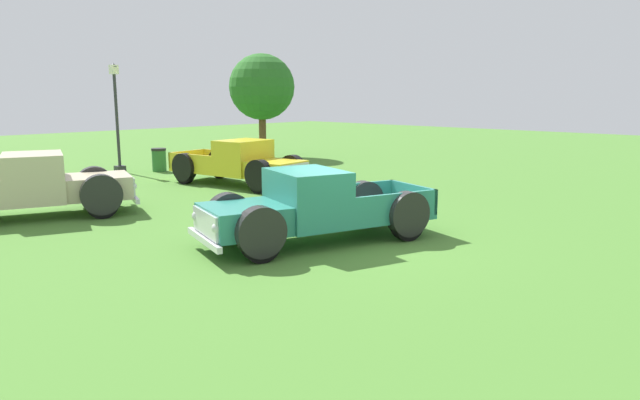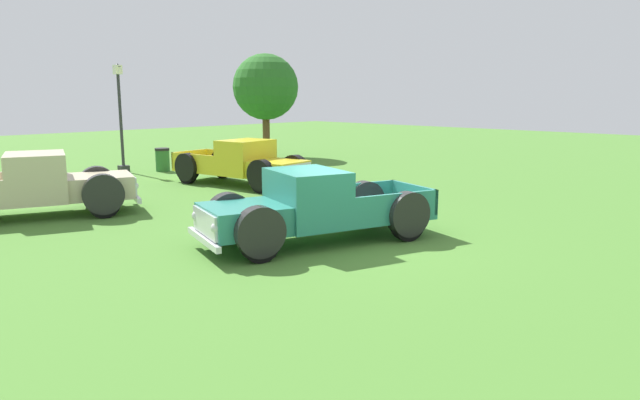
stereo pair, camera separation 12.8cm
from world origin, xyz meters
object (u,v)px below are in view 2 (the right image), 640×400
pickup_truck_behind_left (247,164)px  pickup_truck_behind_right (40,186)px  lamp_post_near (120,116)px  pickup_truck_foreground (305,209)px  trash_can (163,160)px  oak_tree_east (265,87)px

pickup_truck_behind_left → pickup_truck_behind_right: pickup_truck_behind_right is taller
pickup_truck_behind_left → lamp_post_near: bearing=100.2°
pickup_truck_behind_right → lamp_post_near: 8.90m
pickup_truck_foreground → pickup_truck_behind_left: size_ratio=1.01×
pickup_truck_foreground → pickup_truck_behind_right: pickup_truck_behind_right is taller
pickup_truck_foreground → trash_can: 13.13m
oak_tree_east → pickup_truck_behind_left: bearing=-134.6°
pickup_truck_foreground → lamp_post_near: 13.90m
pickup_truck_behind_right → oak_tree_east: oak_tree_east is taller
pickup_truck_foreground → pickup_truck_behind_right: (-2.80, 6.84, 0.04)m
pickup_truck_foreground → lamp_post_near: (2.89, 13.52, 1.52)m
pickup_truck_foreground → lamp_post_near: size_ratio=1.25×
pickup_truck_behind_right → lamp_post_near: (5.69, 6.68, 1.48)m
trash_can → oak_tree_east: 7.35m
pickup_truck_foreground → oak_tree_east: bearing=51.9°
pickup_truck_behind_right → lamp_post_near: bearing=49.6°
pickup_truck_behind_left → trash_can: pickup_truck_behind_left is taller
trash_can → pickup_truck_behind_left: bearing=-90.1°
pickup_truck_behind_right → oak_tree_east: size_ratio=1.11×
pickup_truck_behind_left → lamp_post_near: 6.84m
pickup_truck_behind_right → trash_can: pickup_truck_behind_right is taller
pickup_truck_foreground → trash_can: bearing=71.9°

